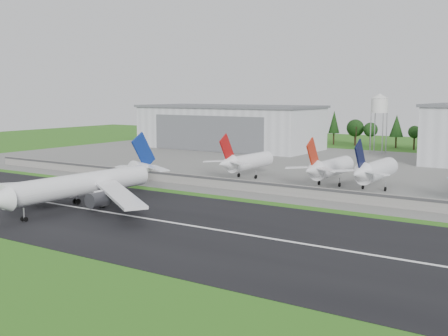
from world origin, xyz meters
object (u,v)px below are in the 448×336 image
Objects in this scene: ground_vehicle at (3,195)px; parked_jet_red_a at (245,162)px; main_airliner at (79,190)px; parked_jet_navy at (373,171)px; parked_jet_red_b at (328,168)px.

parked_jet_red_a reaches higher than ground_vehicle.
ground_vehicle is at bearing 6.24° from main_airliner.
main_airliner is 1.89× the size of parked_jet_red_a.
ground_vehicle is at bearing -140.65° from parked_jet_navy.
parked_jet_red_a is 45.32m from parked_jet_navy.
parked_jet_red_b is at bearing -23.01° from ground_vehicle.
main_airliner is 1.89× the size of parked_jet_navy.
main_airliner is 11.77× the size of ground_vehicle.
parked_jet_navy is at bearing -28.46° from ground_vehicle.
parked_jet_navy is at bearing -126.34° from main_airliner.
parked_jet_navy is (54.50, 67.01, 1.38)m from main_airliner.
parked_jet_navy is at bearing 0.10° from parked_jet_red_b.
main_airliner reaches higher than parked_jet_red_b.
ground_vehicle is 97.74m from parked_jet_red_b.
ground_vehicle is (-29.41, -1.78, -4.10)m from main_airliner.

